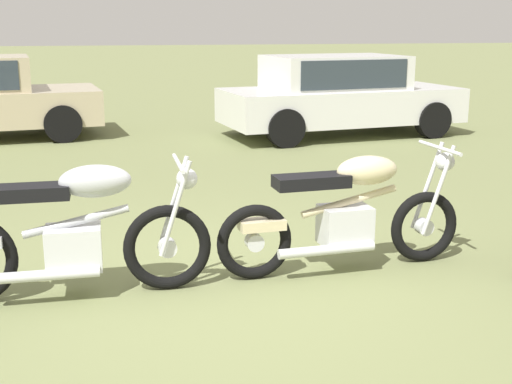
# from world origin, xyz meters

# --- Properties ---
(ground_plane) EXTENTS (120.00, 120.00, 0.00)m
(ground_plane) POSITION_xyz_m (0.00, 0.00, 0.00)
(ground_plane) COLOR olive
(motorcycle_silver) EXTENTS (2.08, 0.64, 1.02)m
(motorcycle_silver) POSITION_xyz_m (-1.10, 0.12, 0.49)
(motorcycle_silver) COLOR black
(motorcycle_silver) RESTS_ON ground
(motorcycle_cream) EXTENTS (2.11, 0.64, 1.02)m
(motorcycle_cream) POSITION_xyz_m (1.04, 0.24, 0.48)
(motorcycle_cream) COLOR black
(motorcycle_cream) RESTS_ON ground
(car_white) EXTENTS (4.41, 2.29, 1.43)m
(car_white) POSITION_xyz_m (3.23, 6.88, 0.80)
(car_white) COLOR silver
(car_white) RESTS_ON ground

